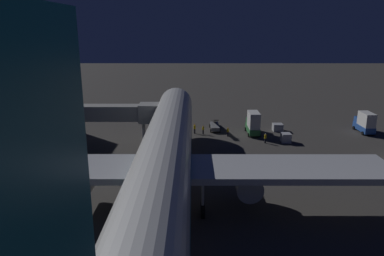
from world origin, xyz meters
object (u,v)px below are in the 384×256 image
object	(u,v)px
apron_floodlight_mast	(27,85)
ground_crew_by_belt_loader	(195,128)
traffic_cone_nose_port	(188,130)
traffic_cone_nose_starboard	(165,130)
baggage_container_far_row	(286,138)
ground_crew_marshaller_fwd	(228,131)
ground_crew_near_nose_gear	(265,138)
jet_bridge	(100,113)
airliner_at_gate	(162,167)
cargo_truck_aft	(253,123)
belt_loader	(215,126)
ops_van	(365,122)
baggage_container_near_belt	(278,127)
ground_crew_under_port_wing	(203,129)

from	to	relation	value
apron_floodlight_mast	ground_crew_by_belt_loader	bearing A→B (deg)	-171.12
traffic_cone_nose_port	traffic_cone_nose_starboard	world-z (taller)	same
baggage_container_far_row	ground_crew_marshaller_fwd	distance (m)	10.53
ground_crew_marshaller_fwd	baggage_container_far_row	bearing A→B (deg)	161.12
ground_crew_near_nose_gear	traffic_cone_nose_port	bearing A→B (deg)	-28.02
apron_floodlight_mast	jet_bridge	bearing A→B (deg)	163.39
traffic_cone_nose_port	airliner_at_gate	bearing A→B (deg)	86.25
traffic_cone_nose_port	ground_crew_near_nose_gear	bearing A→B (deg)	151.98
airliner_at_gate	cargo_truck_aft	bearing A→B (deg)	-114.54
belt_loader	ground_crew_by_belt_loader	bearing A→B (deg)	32.38
belt_loader	traffic_cone_nose_port	bearing A→B (deg)	13.98
cargo_truck_aft	traffic_cone_nose_port	distance (m)	12.62
jet_bridge	ground_crew_marshaller_fwd	size ratio (longest dim) A/B	13.12
ground_crew_marshaller_fwd	ops_van	bearing A→B (deg)	-174.13
ground_crew_by_belt_loader	apron_floodlight_mast	bearing A→B (deg)	8.88
traffic_cone_nose_port	cargo_truck_aft	bearing A→B (deg)	172.45
airliner_at_gate	baggage_container_near_belt	xyz separation A→B (m)	(-19.82, -34.19, -5.20)
jet_bridge	apron_floodlight_mast	size ratio (longest dim) A/B	1.33
jet_bridge	baggage_container_near_belt	size ratio (longest dim) A/B	12.17
baggage_container_near_belt	cargo_truck_aft	bearing A→B (deg)	23.59
traffic_cone_nose_port	jet_bridge	bearing A→B (deg)	33.76
baggage_container_far_row	ground_crew_under_port_wing	xyz separation A→B (m)	(14.52, -4.92, 0.12)
traffic_cone_nose_starboard	ground_crew_near_nose_gear	bearing A→B (deg)	158.07
apron_floodlight_mast	traffic_cone_nose_port	xyz separation A→B (m)	(-27.70, -5.75, -9.81)
ground_crew_marshaller_fwd	ground_crew_under_port_wing	world-z (taller)	ground_crew_marshaller_fwd
baggage_container_near_belt	traffic_cone_nose_starboard	size ratio (longest dim) A/B	3.44
jet_bridge	traffic_cone_nose_starboard	size ratio (longest dim) A/B	41.85
apron_floodlight_mast	baggage_container_far_row	size ratio (longest dim) A/B	9.67
cargo_truck_aft	baggage_container_far_row	xyz separation A→B (m)	(-5.05, 5.02, -1.36)
jet_bridge	ground_crew_near_nose_gear	xyz separation A→B (m)	(-28.15, -2.42, -5.01)
apron_floodlight_mast	traffic_cone_nose_starboard	xyz separation A→B (m)	(-23.30, -5.75, -9.81)
belt_loader	ops_van	world-z (taller)	ops_van
ground_crew_by_belt_loader	ground_crew_marshaller_fwd	world-z (taller)	ground_crew_by_belt_loader
baggage_container_near_belt	ground_crew_marshaller_fwd	world-z (taller)	ground_crew_marshaller_fwd
airliner_at_gate	traffic_cone_nose_starboard	distance (m)	34.08
apron_floodlight_mast	ground_crew_near_nose_gear	xyz separation A→B (m)	(-41.36, 1.52, -9.10)
traffic_cone_nose_port	belt_loader	bearing A→B (deg)	-166.02
ground_crew_under_port_wing	ground_crew_near_nose_gear	bearing A→B (deg)	152.79
belt_loader	apron_floodlight_mast	bearing A→B (deg)	12.09
ground_crew_under_port_wing	ground_crew_by_belt_loader	bearing A→B (deg)	-17.92
apron_floodlight_mast	ground_crew_under_port_wing	size ratio (longest dim) A/B	10.29
baggage_container_near_belt	ground_crew_near_nose_gear	size ratio (longest dim) A/B	1.06
ground_crew_by_belt_loader	ground_crew_under_port_wing	distance (m)	1.69
ground_crew_under_port_wing	traffic_cone_nose_starboard	size ratio (longest dim) A/B	3.06
baggage_container_far_row	airliner_at_gate	bearing A→B (deg)	53.88
ground_crew_marshaller_fwd	traffic_cone_nose_port	xyz separation A→B (m)	(7.46, -3.25, -0.69)
ops_van	ground_crew_marshaller_fwd	bearing A→B (deg)	5.87
apron_floodlight_mast	traffic_cone_nose_port	world-z (taller)	apron_floodlight_mast
baggage_container_far_row	traffic_cone_nose_starboard	world-z (taller)	baggage_container_far_row
jet_bridge	cargo_truck_aft	distance (m)	28.30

